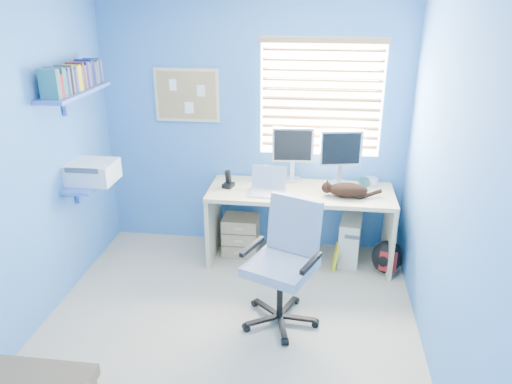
# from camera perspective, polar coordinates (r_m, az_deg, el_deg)

# --- Properties ---
(floor) EXTENTS (3.00, 3.20, 0.00)m
(floor) POSITION_cam_1_polar(r_m,az_deg,el_deg) (4.07, -3.40, -15.91)
(floor) COLOR #BBB098
(floor) RESTS_ON ground
(wall_back) EXTENTS (3.00, 0.01, 2.50)m
(wall_back) POSITION_cam_1_polar(r_m,az_deg,el_deg) (4.95, -0.31, 7.44)
(wall_back) COLOR #427DC9
(wall_back) RESTS_ON ground
(wall_front) EXTENTS (3.00, 0.01, 2.50)m
(wall_front) POSITION_cam_1_polar(r_m,az_deg,el_deg) (2.09, -12.55, -15.47)
(wall_front) COLOR #427DC9
(wall_front) RESTS_ON ground
(wall_left) EXTENTS (0.01, 3.20, 2.50)m
(wall_left) POSITION_cam_1_polar(r_m,az_deg,el_deg) (4.00, -25.45, 1.64)
(wall_left) COLOR #427DC9
(wall_left) RESTS_ON ground
(wall_right) EXTENTS (0.01, 3.20, 2.50)m
(wall_right) POSITION_cam_1_polar(r_m,az_deg,el_deg) (3.49, 21.08, -0.51)
(wall_right) COLOR #427DC9
(wall_right) RESTS_ON ground
(desk) EXTENTS (1.75, 0.65, 0.74)m
(desk) POSITION_cam_1_polar(r_m,az_deg,el_deg) (4.89, 4.99, -3.84)
(desk) COLOR tan
(desk) RESTS_ON floor
(laptop) EXTENTS (0.35, 0.29, 0.22)m
(laptop) POSITION_cam_1_polar(r_m,az_deg,el_deg) (4.61, 1.22, 1.07)
(laptop) COLOR silver
(laptop) RESTS_ON desk
(monitor_left) EXTENTS (0.41, 0.15, 0.54)m
(monitor_left) POSITION_cam_1_polar(r_m,az_deg,el_deg) (4.90, 4.22, 4.32)
(monitor_left) COLOR silver
(monitor_left) RESTS_ON desk
(monitor_right) EXTENTS (0.42, 0.19, 0.54)m
(monitor_right) POSITION_cam_1_polar(r_m,az_deg,el_deg) (4.85, 9.64, 3.88)
(monitor_right) COLOR silver
(monitor_right) RESTS_ON desk
(phone) EXTENTS (0.12, 0.13, 0.17)m
(phone) POSITION_cam_1_polar(r_m,az_deg,el_deg) (4.78, -3.20, 1.51)
(phone) COLOR black
(phone) RESTS_ON desk
(mug) EXTENTS (0.10, 0.09, 0.10)m
(mug) POSITION_cam_1_polar(r_m,az_deg,el_deg) (4.86, 12.16, 0.97)
(mug) COLOR #245F62
(mug) RESTS_ON desk
(cd_spindle) EXTENTS (0.13, 0.13, 0.07)m
(cd_spindle) POSITION_cam_1_polar(r_m,az_deg,el_deg) (4.97, 13.03, 1.17)
(cd_spindle) COLOR silver
(cd_spindle) RESTS_ON desk
(cat) EXTENTS (0.37, 0.20, 0.13)m
(cat) POSITION_cam_1_polar(r_m,az_deg,el_deg) (4.64, 10.45, 0.23)
(cat) COLOR black
(cat) RESTS_ON desk
(tower_pc) EXTENTS (0.24, 0.46, 0.45)m
(tower_pc) POSITION_cam_1_polar(r_m,az_deg,el_deg) (5.02, 10.69, -5.27)
(tower_pc) COLOR beige
(tower_pc) RESTS_ON floor
(drawer_boxes) EXTENTS (0.35, 0.28, 0.41)m
(drawer_boxes) POSITION_cam_1_polar(r_m,az_deg,el_deg) (5.07, -1.75, -4.89)
(drawer_boxes) COLOR tan
(drawer_boxes) RESTS_ON floor
(yellow_book) EXTENTS (0.03, 0.17, 0.24)m
(yellow_book) POSITION_cam_1_polar(r_m,az_deg,el_deg) (4.89, 9.06, -7.36)
(yellow_book) COLOR yellow
(yellow_book) RESTS_ON floor
(backpack) EXTENTS (0.33, 0.28, 0.33)m
(backpack) POSITION_cam_1_polar(r_m,az_deg,el_deg) (4.90, 14.74, -7.19)
(backpack) COLOR black
(backpack) RESTS_ON floor
(office_chair) EXTENTS (0.77, 0.77, 1.01)m
(office_chair) POSITION_cam_1_polar(r_m,az_deg,el_deg) (4.03, 3.13, -9.86)
(office_chair) COLOR black
(office_chair) RESTS_ON floor
(window_blinds) EXTENTS (1.15, 0.05, 1.10)m
(window_blinds) POSITION_cam_1_polar(r_m,az_deg,el_deg) (4.81, 7.46, 10.49)
(window_blinds) COLOR white
(window_blinds) RESTS_ON ground
(corkboard) EXTENTS (0.64, 0.02, 0.52)m
(corkboard) POSITION_cam_1_polar(r_m,az_deg,el_deg) (4.99, -7.91, 10.90)
(corkboard) COLOR tan
(corkboard) RESTS_ON ground
(wall_shelves) EXTENTS (0.42, 0.90, 1.05)m
(wall_shelves) POSITION_cam_1_polar(r_m,az_deg,el_deg) (4.50, -19.32, 7.12)
(wall_shelves) COLOR #405FC2
(wall_shelves) RESTS_ON ground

